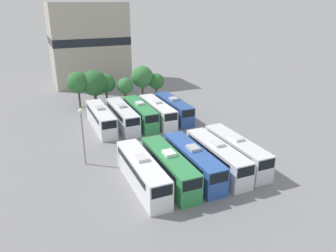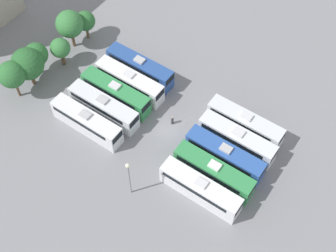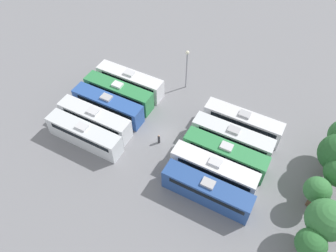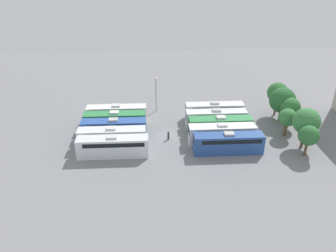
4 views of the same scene
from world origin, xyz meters
name	(u,v)px [view 2 (image 2 of 4)]	position (x,y,z in m)	size (l,w,h in m)	color
ground_plane	(168,130)	(0.00, 0.00, 0.00)	(126.64, 126.64, 0.00)	gray
bus_0	(200,189)	(-6.31, -9.59, 1.82)	(2.51, 11.48, 3.66)	white
bus_1	(213,172)	(-3.13, -9.68, 1.82)	(2.51, 11.48, 3.66)	#338C4C
bus_2	(225,155)	(-0.03, -9.57, 1.82)	(2.51, 11.48, 3.66)	#2D56A8
bus_3	(237,139)	(3.22, -9.61, 1.82)	(2.51, 11.48, 3.66)	silver
bus_4	(245,123)	(6.27, -9.19, 1.82)	(2.51, 11.48, 3.66)	silver
bus_5	(87,121)	(-6.51, 9.71, 1.82)	(2.51, 11.48, 3.66)	silver
bus_6	(103,107)	(-3.05, 9.40, 1.82)	(2.51, 11.48, 3.66)	silver
bus_7	(116,93)	(0.06, 9.58, 1.82)	(2.51, 11.48, 3.66)	#338C4C
bus_8	(130,81)	(3.05, 9.24, 1.82)	(2.51, 11.48, 3.66)	white
bus_9	(140,67)	(6.25, 9.67, 1.82)	(2.51, 11.48, 3.66)	#284C93
worker_person	(172,120)	(1.31, 0.06, 0.75)	(0.36, 0.36, 1.63)	#333338
light_pole	(129,174)	(-11.16, -1.81, 5.03)	(0.60, 0.60, 7.35)	gray
tree_0	(12,75)	(-7.75, 22.48, 4.85)	(4.14, 4.14, 6.94)	brown
tree_1	(28,64)	(-4.70, 22.37, 4.49)	(5.00, 5.00, 7.01)	brown
tree_2	(36,55)	(-2.31, 23.06, 4.02)	(3.71, 3.71, 5.90)	brown
tree_3	(60,48)	(1.11, 21.29, 3.57)	(3.20, 3.20, 5.24)	brown
tree_4	(70,24)	(5.17, 22.68, 4.79)	(4.49, 4.49, 7.06)	brown
tree_5	(85,21)	(7.97, 22.00, 3.71)	(3.30, 3.30, 5.39)	brown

